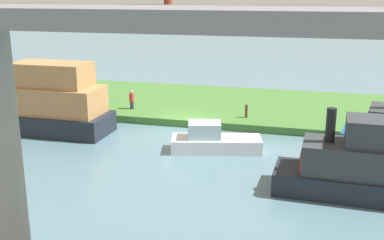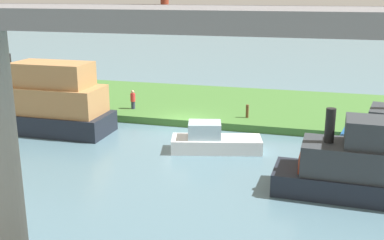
{
  "view_description": "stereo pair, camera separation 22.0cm",
  "coord_description": "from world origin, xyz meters",
  "px_view_note": "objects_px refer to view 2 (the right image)",
  "views": [
    {
      "loc": [
        -8.36,
        28.95,
        8.87
      ],
      "look_at": [
        -1.94,
        5.0,
        2.0
      ],
      "focal_mm": 43.52,
      "sensor_mm": 36.0,
      "label": 1
    },
    {
      "loc": [
        -8.58,
        28.89,
        8.87
      ],
      "look_at": [
        -1.94,
        5.0,
        2.0
      ],
      "focal_mm": 43.52,
      "sensor_mm": 36.0,
      "label": 2
    }
  ],
  "objects_px": {
    "person_on_bank": "(133,99)",
    "pontoon_yellow": "(370,166)",
    "mooring_post": "(247,111)",
    "houseboat_blue": "(42,103)",
    "riverboat_paddlewheel": "(214,141)"
  },
  "relations": [
    {
      "from": "person_on_bank",
      "to": "pontoon_yellow",
      "type": "relative_size",
      "value": 0.18
    },
    {
      "from": "mooring_post",
      "to": "houseboat_blue",
      "type": "bearing_deg",
      "value": 21.53
    },
    {
      "from": "person_on_bank",
      "to": "houseboat_blue",
      "type": "relative_size",
      "value": 0.14
    },
    {
      "from": "mooring_post",
      "to": "pontoon_yellow",
      "type": "bearing_deg",
      "value": 124.46
    },
    {
      "from": "mooring_post",
      "to": "riverboat_paddlewheel",
      "type": "xyz_separation_m",
      "value": [
        0.99,
        5.95,
        -0.34
      ]
    },
    {
      "from": "mooring_post",
      "to": "riverboat_paddlewheel",
      "type": "relative_size",
      "value": 0.17
    },
    {
      "from": "houseboat_blue",
      "to": "riverboat_paddlewheel",
      "type": "relative_size",
      "value": 1.81
    },
    {
      "from": "mooring_post",
      "to": "riverboat_paddlewheel",
      "type": "bearing_deg",
      "value": 80.51
    },
    {
      "from": "mooring_post",
      "to": "pontoon_yellow",
      "type": "height_order",
      "value": "pontoon_yellow"
    },
    {
      "from": "houseboat_blue",
      "to": "pontoon_yellow",
      "type": "relative_size",
      "value": 1.25
    },
    {
      "from": "person_on_bank",
      "to": "houseboat_blue",
      "type": "distance_m",
      "value": 6.75
    },
    {
      "from": "person_on_bank",
      "to": "mooring_post",
      "type": "xyz_separation_m",
      "value": [
        -8.52,
        0.27,
        -0.25
      ]
    },
    {
      "from": "person_on_bank",
      "to": "pontoon_yellow",
      "type": "bearing_deg",
      "value": 145.95
    },
    {
      "from": "mooring_post",
      "to": "riverboat_paddlewheel",
      "type": "height_order",
      "value": "riverboat_paddlewheel"
    },
    {
      "from": "person_on_bank",
      "to": "riverboat_paddlewheel",
      "type": "relative_size",
      "value": 0.26
    }
  ]
}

